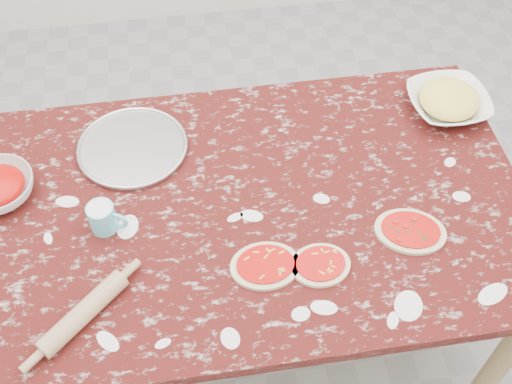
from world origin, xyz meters
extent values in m
plane|color=gray|center=(0.00, 0.00, 0.00)|extent=(4.00, 4.00, 0.00)
cube|color=#3C0F0D|center=(0.00, 0.00, 0.73)|extent=(1.60, 1.00, 0.04)
cube|color=#9B7F57|center=(0.00, 0.00, 0.67)|extent=(1.50, 0.90, 0.08)
cylinder|color=#9B7F57|center=(0.72, -0.42, 0.35)|extent=(0.07, 0.07, 0.71)
cylinder|color=#9B7F57|center=(-0.72, 0.42, 0.35)|extent=(0.07, 0.07, 0.71)
cylinder|color=#9B7F57|center=(0.72, 0.42, 0.35)|extent=(0.07, 0.07, 0.71)
cylinder|color=#B2B2B7|center=(-0.35, 0.27, 0.76)|extent=(0.43, 0.43, 0.01)
imported|color=white|center=(0.68, 0.29, 0.78)|extent=(0.27, 0.27, 0.06)
cylinder|color=#65CAE5|center=(-0.44, -0.02, 0.79)|extent=(0.08, 0.08, 0.09)
torus|color=#65CAE5|center=(-0.40, -0.04, 0.79)|extent=(0.06, 0.04, 0.06)
cylinder|color=silver|center=(-0.44, -0.02, 0.83)|extent=(0.06, 0.06, 0.01)
ellipsoid|color=beige|center=(-0.01, -0.22, 0.76)|extent=(0.19, 0.15, 0.01)
ellipsoid|color=red|center=(-0.01, -0.22, 0.76)|extent=(0.16, 0.12, 0.00)
ellipsoid|color=beige|center=(0.14, -0.24, 0.76)|extent=(0.17, 0.14, 0.01)
ellipsoid|color=red|center=(0.14, -0.24, 0.76)|extent=(0.14, 0.12, 0.00)
ellipsoid|color=beige|center=(0.41, -0.17, 0.76)|extent=(0.24, 0.21, 0.01)
ellipsoid|color=red|center=(0.41, -0.17, 0.76)|extent=(0.20, 0.17, 0.00)
cylinder|color=tan|center=(-0.49, -0.30, 0.78)|extent=(0.23, 0.22, 0.05)
camera|label=1|loc=(-0.17, -1.10, 2.20)|focal=43.69mm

